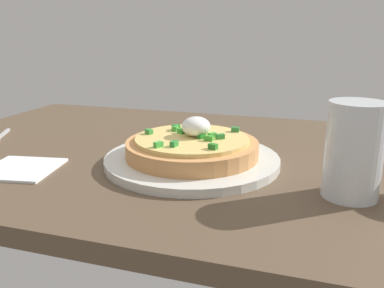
% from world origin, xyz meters
% --- Properties ---
extents(dining_table, '(1.15, 0.65, 0.03)m').
position_xyz_m(dining_table, '(0.00, 0.00, 0.01)').
color(dining_table, brown).
rests_on(dining_table, ground).
extents(plate, '(0.28, 0.28, 0.01)m').
position_xyz_m(plate, '(-0.03, -0.06, 0.03)').
color(plate, silver).
rests_on(plate, dining_table).
extents(pizza, '(0.21, 0.21, 0.06)m').
position_xyz_m(pizza, '(-0.03, -0.06, 0.06)').
color(pizza, tan).
rests_on(pizza, plate).
extents(cup_far, '(0.07, 0.07, 0.12)m').
position_xyz_m(cup_far, '(0.20, -0.12, 0.08)').
color(cup_far, silver).
rests_on(cup_far, dining_table).
extents(napkin, '(0.12, 0.12, 0.00)m').
position_xyz_m(napkin, '(-0.27, -0.17, 0.03)').
color(napkin, white).
rests_on(napkin, dining_table).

